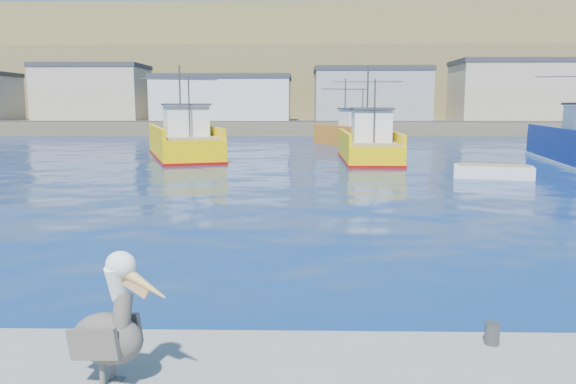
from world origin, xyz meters
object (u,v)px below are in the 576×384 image
Objects in this scene: trawler_yellow_a at (184,142)px; trawler_yellow_b at (369,146)px; pelican at (111,328)px; skiff_mid at (493,173)px; boat_orange at (350,134)px.

trawler_yellow_b is (12.82, -2.06, -0.11)m from trawler_yellow_a.
trawler_yellow_a is 1.27× the size of trawler_yellow_b.
trawler_yellow_a is 7.93× the size of pelican.
trawler_yellow_b is 10.35m from skiff_mid.
trawler_yellow_a is 18.04m from boat_orange.
skiff_mid is (18.11, -10.93, -0.81)m from trawler_yellow_a.
skiff_mid is 25.67m from pelican.
pelican is (6.05, -33.57, 0.10)m from trawler_yellow_a.
trawler_yellow_a is 21.17m from skiff_mid.
pelican reaches higher than skiff_mid.
boat_orange is at bearing 102.49° from skiff_mid.
trawler_yellow_a reaches higher than skiff_mid.
trawler_yellow_a is at bearing 148.89° from skiff_mid.
pelican is at bearing -102.12° from trawler_yellow_b.
trawler_yellow_b reaches higher than pelican.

